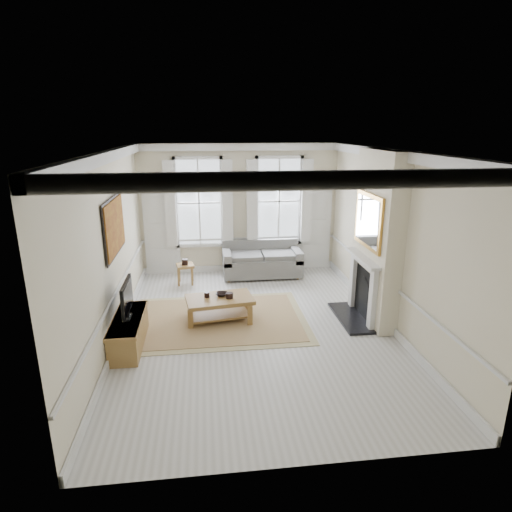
{
  "coord_description": "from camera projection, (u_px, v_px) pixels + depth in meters",
  "views": [
    {
      "loc": [
        -0.92,
        -7.56,
        3.79
      ],
      "look_at": [
        0.1,
        0.76,
        1.25
      ],
      "focal_mm": 30.0,
      "sensor_mm": 36.0,
      "label": 1
    }
  ],
  "objects": [
    {
      "name": "floor",
      "position": [
        256.0,
        328.0,
        8.39
      ],
      "size": [
        7.2,
        7.2,
        0.0
      ],
      "primitive_type": "plane",
      "color": "#B7B5AD",
      "rests_on": "ground"
    },
    {
      "name": "ceiling",
      "position": [
        256.0,
        150.0,
        7.4
      ],
      "size": [
        7.2,
        7.2,
        0.0
      ],
      "primitive_type": "plane",
      "rotation": [
        3.14,
        0.0,
        0.0
      ],
      "color": "white",
      "rests_on": "back_wall"
    },
    {
      "name": "back_wall",
      "position": [
        239.0,
        209.0,
        11.32
      ],
      "size": [
        5.2,
        0.0,
        5.2
      ],
      "primitive_type": "plane",
      "rotation": [
        1.57,
        0.0,
        0.0
      ],
      "color": "beige",
      "rests_on": "floor"
    },
    {
      "name": "left_wall",
      "position": [
        111.0,
        250.0,
        7.59
      ],
      "size": [
        0.0,
        7.2,
        7.2
      ],
      "primitive_type": "plane",
      "rotation": [
        1.57,
        0.0,
        1.57
      ],
      "color": "beige",
      "rests_on": "floor"
    },
    {
      "name": "right_wall",
      "position": [
        390.0,
        240.0,
        8.2
      ],
      "size": [
        0.0,
        7.2,
        7.2
      ],
      "primitive_type": "plane",
      "rotation": [
        1.57,
        0.0,
        -1.57
      ],
      "color": "beige",
      "rests_on": "floor"
    },
    {
      "name": "window_left",
      "position": [
        199.0,
        203.0,
        11.09
      ],
      "size": [
        1.26,
        0.2,
        2.2
      ],
      "primitive_type": null,
      "color": "#B2BCC6",
      "rests_on": "back_wall"
    },
    {
      "name": "window_right",
      "position": [
        279.0,
        201.0,
        11.33
      ],
      "size": [
        1.26,
        0.2,
        2.2
      ],
      "primitive_type": null,
      "color": "#B2BCC6",
      "rests_on": "back_wall"
    },
    {
      "name": "door_left",
      "position": [
        162.0,
        232.0,
        11.2
      ],
      "size": [
        0.9,
        0.08,
        2.3
      ],
      "primitive_type": "cube",
      "color": "silver",
      "rests_on": "floor"
    },
    {
      "name": "door_right",
      "position": [
        314.0,
        228.0,
        11.68
      ],
      "size": [
        0.9,
        0.08,
        2.3
      ],
      "primitive_type": "cube",
      "color": "silver",
      "rests_on": "floor"
    },
    {
      "name": "painting",
      "position": [
        114.0,
        227.0,
        7.78
      ],
      "size": [
        0.05,
        1.66,
        1.06
      ],
      "primitive_type": "cube",
      "color": "#A1711B",
      "rests_on": "left_wall"
    },
    {
      "name": "chimney_breast",
      "position": [
        377.0,
        238.0,
        8.37
      ],
      "size": [
        0.35,
        1.7,
        3.38
      ],
      "primitive_type": "cube",
      "color": "beige",
      "rests_on": "floor"
    },
    {
      "name": "hearth",
      "position": [
        351.0,
        317.0,
        8.8
      ],
      "size": [
        0.55,
        1.5,
        0.05
      ],
      "primitive_type": "cube",
      "color": "black",
      "rests_on": "floor"
    },
    {
      "name": "fireplace",
      "position": [
        363.0,
        285.0,
        8.62
      ],
      "size": [
        0.21,
        1.45,
        1.33
      ],
      "color": "silver",
      "rests_on": "floor"
    },
    {
      "name": "mirror",
      "position": [
        368.0,
        221.0,
        8.24
      ],
      "size": [
        0.06,
        1.26,
        1.06
      ],
      "primitive_type": "cube",
      "color": "#C48B35",
      "rests_on": "chimney_breast"
    },
    {
      "name": "sofa",
      "position": [
        261.0,
        262.0,
        11.29
      ],
      "size": [
        2.03,
        0.99,
        0.9
      ],
      "color": "#5F5F5D",
      "rests_on": "floor"
    },
    {
      "name": "side_table",
      "position": [
        185.0,
        268.0,
        10.68
      ],
      "size": [
        0.47,
        0.47,
        0.5
      ],
      "rotation": [
        0.0,
        0.0,
        0.17
      ],
      "color": "olive",
      "rests_on": "floor"
    },
    {
      "name": "rug",
      "position": [
        220.0,
        320.0,
        8.74
      ],
      "size": [
        3.5,
        2.6,
        0.02
      ],
      "primitive_type": "cube",
      "color": "tan",
      "rests_on": "floor"
    },
    {
      "name": "coffee_table",
      "position": [
        220.0,
        301.0,
        8.62
      ],
      "size": [
        1.42,
        0.95,
        0.5
      ],
      "rotation": [
        0.0,
        0.0,
        0.14
      ],
      "color": "olive",
      "rests_on": "rug"
    },
    {
      "name": "ceramic_pot_a",
      "position": [
        207.0,
        295.0,
        8.6
      ],
      "size": [
        0.11,
        0.11,
        0.11
      ],
      "primitive_type": "cylinder",
      "color": "black",
      "rests_on": "coffee_table"
    },
    {
      "name": "ceramic_pot_b",
      "position": [
        229.0,
        296.0,
        8.56
      ],
      "size": [
        0.15,
        0.15,
        0.11
      ],
      "primitive_type": "cylinder",
      "color": "black",
      "rests_on": "coffee_table"
    },
    {
      "name": "bowl",
      "position": [
        222.0,
        294.0,
        8.69
      ],
      "size": [
        0.3,
        0.3,
        0.06
      ],
      "primitive_type": "imported",
      "rotation": [
        0.0,
        0.0,
        -0.25
      ],
      "color": "black",
      "rests_on": "coffee_table"
    },
    {
      "name": "tv_stand",
      "position": [
        129.0,
        332.0,
        7.64
      ],
      "size": [
        0.49,
        1.53,
        0.55
      ],
      "primitive_type": "cube",
      "color": "olive",
      "rests_on": "floor"
    },
    {
      "name": "tv",
      "position": [
        127.0,
        297.0,
        7.45
      ],
      "size": [
        0.08,
        0.9,
        0.68
      ],
      "color": "black",
      "rests_on": "tv_stand"
    }
  ]
}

